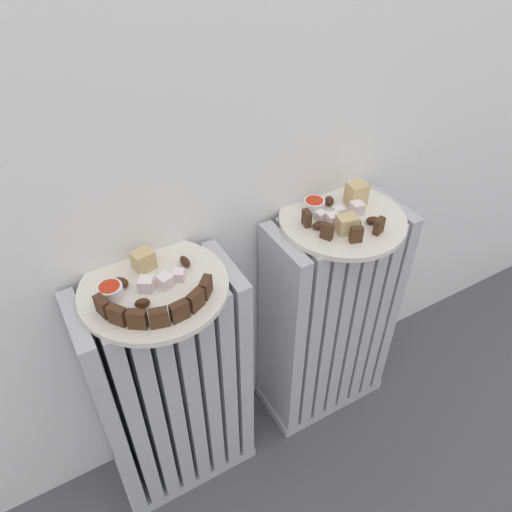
{
  "coord_description": "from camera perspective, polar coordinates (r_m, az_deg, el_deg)",
  "views": [
    {
      "loc": [
        -0.36,
        -0.36,
        1.22
      ],
      "look_at": [
        0.0,
        0.28,
        0.6
      ],
      "focal_mm": 34.33,
      "sensor_mm": 36.0,
      "label": 1
    }
  ],
  "objects": [
    {
      "name": "medjool_date_right_3",
      "position": [
        1.08,
        8.54,
        6.37
      ],
      "size": [
        0.03,
        0.04,
        0.02
      ],
      "primitive_type": "ellipsoid",
      "rotation": [
        0.0,
        0.0,
        1.0
      ],
      "color": "#3D1E0F",
      "rests_on": "plate_right"
    },
    {
      "name": "turkish_delight_right_3",
      "position": [
        1.05,
        9.6,
        5.11
      ],
      "size": [
        0.02,
        0.02,
        0.02
      ],
      "primitive_type": "cube",
      "rotation": [
        0.0,
        0.0,
        1.51
      ],
      "color": "white",
      "rests_on": "plate_right"
    },
    {
      "name": "dark_cake_slice_left_0",
      "position": [
        0.85,
        -17.41,
        -5.62
      ],
      "size": [
        0.02,
        0.03,
        0.04
      ],
      "primitive_type": "cube",
      "rotation": [
        0.0,
        0.0,
        -1.31
      ],
      "color": "#472B19",
      "rests_on": "plate_left"
    },
    {
      "name": "turkish_delight_left_0",
      "position": [
        0.88,
        -12.66,
        -3.24
      ],
      "size": [
        0.03,
        0.03,
        0.03
      ],
      "primitive_type": "cube",
      "rotation": [
        0.0,
        0.0,
        1.03
      ],
      "color": "white",
      "rests_on": "plate_left"
    },
    {
      "name": "medjool_date_right_1",
      "position": [
        1.01,
        7.37,
        3.56
      ],
      "size": [
        0.03,
        0.02,
        0.02
      ],
      "primitive_type": "ellipsoid",
      "rotation": [
        0.0,
        0.0,
        2.95
      ],
      "color": "#3D1E0F",
      "rests_on": "plate_right"
    },
    {
      "name": "plate_left",
      "position": [
        0.9,
        -11.79,
        -3.6
      ],
      "size": [
        0.27,
        0.27,
        0.01
      ],
      "primitive_type": "cylinder",
      "color": "silver",
      "rests_on": "radiator_left"
    },
    {
      "name": "dark_cake_slice_left_2",
      "position": [
        0.81,
        -13.68,
        -7.19
      ],
      "size": [
        0.03,
        0.03,
        0.04
      ],
      "primitive_type": "cube",
      "rotation": [
        0.0,
        0.0,
        -0.6
      ],
      "color": "#472B19",
      "rests_on": "plate_left"
    },
    {
      "name": "plate_right",
      "position": [
        1.05,
        10.02,
        4.23
      ],
      "size": [
        0.27,
        0.27,
        0.01
      ],
      "primitive_type": "cylinder",
      "color": "silver",
      "rests_on": "radiator_right"
    },
    {
      "name": "jam_bowl_right",
      "position": [
        1.06,
        6.79,
        6.01
      ],
      "size": [
        0.05,
        0.05,
        0.02
      ],
      "color": "white",
      "rests_on": "plate_right"
    },
    {
      "name": "dark_cake_slice_left_4",
      "position": [
        0.81,
        -8.91,
        -6.36
      ],
      "size": [
        0.03,
        0.02,
        0.04
      ],
      "primitive_type": "cube",
      "rotation": [
        0.0,
        0.0,
        0.1
      ],
      "color": "#472B19",
      "rests_on": "plate_left"
    },
    {
      "name": "radiator_left",
      "position": [
        1.13,
        -9.61,
        -15.22
      ],
      "size": [
        0.33,
        0.16,
        0.61
      ],
      "color": "#B2B2B7",
      "rests_on": "ground_plane"
    },
    {
      "name": "turkish_delight_right_2",
      "position": [
        1.06,
        11.69,
        5.51
      ],
      "size": [
        0.03,
        0.03,
        0.03
      ],
      "primitive_type": "cube",
      "rotation": [
        0.0,
        0.0,
        1.4
      ],
      "color": "white",
      "rests_on": "plate_right"
    },
    {
      "name": "medjool_date_left_1",
      "position": [
        0.85,
        -13.1,
        -5.38
      ],
      "size": [
        0.03,
        0.02,
        0.02
      ],
      "primitive_type": "ellipsoid",
      "rotation": [
        0.0,
        0.0,
        2.92
      ],
      "color": "#3D1E0F",
      "rests_on": "plate_left"
    },
    {
      "name": "dark_cake_slice_left_6",
      "position": [
        0.85,
        -5.88,
        -3.63
      ],
      "size": [
        0.03,
        0.03,
        0.04
      ],
      "primitive_type": "cube",
      "rotation": [
        0.0,
        0.0,
        0.81
      ],
      "color": "#472B19",
      "rests_on": "plate_left"
    },
    {
      "name": "dark_cake_slice_left_1",
      "position": [
        0.83,
        -15.84,
        -6.66
      ],
      "size": [
        0.03,
        0.03,
        0.04
      ],
      "primitive_type": "cube",
      "rotation": [
        0.0,
        0.0,
        -0.95
      ],
      "color": "#472B19",
      "rests_on": "plate_left"
    },
    {
      "name": "turkish_delight_left_1",
      "position": [
        0.88,
        -10.52,
        -2.89
      ],
      "size": [
        0.03,
        0.03,
        0.02
      ],
      "primitive_type": "cube",
      "rotation": [
        0.0,
        0.0,
        0.31
      ],
      "color": "white",
      "rests_on": "plate_left"
    },
    {
      "name": "dark_cake_slice_left_5",
      "position": [
        0.83,
        -7.03,
        -5.14
      ],
      "size": [
        0.03,
        0.03,
        0.04
      ],
      "primitive_type": "cube",
      "rotation": [
        0.0,
        0.0,
        0.46
      ],
      "color": "#472B19",
      "rests_on": "plate_left"
    },
    {
      "name": "marble_cake_slice_right_1",
      "position": [
        1.08,
        11.62,
        7.11
      ],
      "size": [
        0.04,
        0.04,
        0.05
      ],
      "primitive_type": "cube",
      "rotation": [
        0.0,
        0.0,
        -0.1
      ],
      "color": "tan",
      "rests_on": "plate_right"
    },
    {
      "name": "medjool_date_left_0",
      "position": [
        0.92,
        -8.27,
        -0.64
      ],
      "size": [
        0.02,
        0.03,
        0.02
      ],
      "primitive_type": "ellipsoid",
      "rotation": [
        0.0,
        0.0,
        1.68
      ],
      "color": "#3D1E0F",
      "rests_on": "plate_left"
    },
    {
      "name": "dark_cake_slice_right_2",
      "position": [
        0.98,
        11.6,
        2.46
      ],
      "size": [
        0.03,
        0.02,
        0.03
      ],
      "primitive_type": "cube",
      "rotation": [
        0.0,
        0.0,
        -0.35
      ],
      "color": "#472B19",
      "rests_on": "plate_right"
    },
    {
      "name": "dark_cake_slice_right_3",
      "position": [
        1.01,
        14.14,
        3.41
      ],
      "size": [
        0.03,
        0.02,
        0.03
      ],
      "primitive_type": "cube",
      "rotation": [
        0.0,
        0.0,
        0.35
      ],
      "color": "#472B19",
      "rests_on": "plate_right"
    },
    {
      "name": "medjool_date_left_2",
      "position": [
        0.9,
        -15.44,
        -2.97
      ],
      "size": [
        0.03,
        0.03,
        0.02
      ],
      "primitive_type": "ellipsoid",
      "rotation": [
        0.0,
        0.0,
        2.18
      ],
      "color": "#3D1E0F",
      "rests_on": "plate_left"
    },
    {
      "name": "radiator_right",
      "position": [
        1.26,
        8.4,
        -7.46
      ],
      "size": [
        0.33,
        0.16,
        0.61
      ],
      "color": "#B2B2B7",
      "rests_on": "ground_plane"
    },
    {
      "name": "turkish_delight_right_0",
      "position": [
        1.03,
        7.52,
        4.63
      ],
      "size": [
        0.02,
        0.02,
        0.02
      ],
      "primitive_type": "cube",
      "rotation": [
        0.0,
        0.0,
        0.1
      ],
      "color": "white",
      "rests_on": "plate_right"
    },
    {
      "name": "marble_cake_slice_right_0",
      "position": [
        1.0,
        10.53,
        3.67
      ],
      "size": [
        0.05,
        0.04,
        0.04
      ],
      "primitive_type": "cube",
      "rotation": [
        0.0,
        0.0,
        -0.22
      ],
      "color": "tan",
      "rests_on": "plate_right"
    },
    {
      "name": "medjool_date_right_0",
      "position": [
        1.03,
        11.66,
        3.86
      ],
      "size": [
        0.03,
        0.03,
        0.02
      ],
      "primitive_type": "ellipsoid",
      "rotation": [
        0.0,
        0.0,
        0.97
      ],
      "color": "#3D1E0F",
      "rests_on": "plate_right"
    },
    {
      "name": "medjool_date_right_2",
      "position": [
        1.04,
        13.5,
        4.04
      ],
      "size": [
        0.04,
        0.03,
        0.02
      ],
      "primitive_type": "ellipsoid",
      "rotation": [
        0.0,
        0.0,
        2.65
      ],
      "color": "#3D1E0F",
      "rests_on": "plate_right"
    },
    {
      "name": "dark_cake_slice_right_1",
      "position": [
        0.98,
        8.27,
        2.86
      ],
      "size": [
        0.02,
        0.03,
        0.03
      ],
      "primitive_type": "cube",
      "rotation": [
        0.0,
        0.0,
        -1.05
      ],
      "color": "#472B19",
      "rests_on": "plate_right"
    },
    {
      "name": "turkish_delight_left_2",
      "position": [
        0.89,
        -8.96,
        -2.24
      ],
      "size": [
        0.03,
        0.03,
        0.02
      ],
      "primitive_type": "cube",
      "rotation": [
        0.0,
        0.0,
        1.01
      ],
      "color": "white",
      "rests_on": "plate_left"
    },
    {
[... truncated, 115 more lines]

